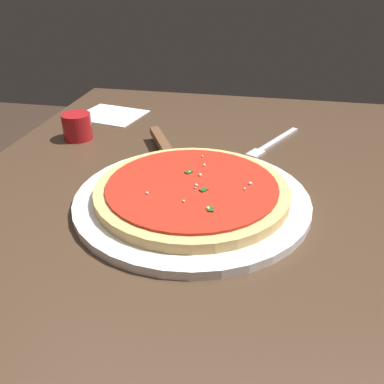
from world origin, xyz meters
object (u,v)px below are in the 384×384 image
at_px(cup_small_sauce, 77,126).
at_px(napkin_folded_right, 111,115).
at_px(pizza_server, 166,150).
at_px(fork, 272,144).
at_px(pizza, 192,190).
at_px(serving_plate, 192,200).

xyz_separation_m(cup_small_sauce, napkin_folded_right, (-0.15, 0.01, -0.03)).
distance_m(cup_small_sauce, napkin_folded_right, 0.16).
bearing_deg(pizza_server, fork, 119.73).
distance_m(napkin_folded_right, fork, 0.40).
bearing_deg(cup_small_sauce, pizza_server, 72.61).
distance_m(pizza, pizza_server, 0.17).
distance_m(cup_small_sauce, fork, 0.40).
xyz_separation_m(cup_small_sauce, fork, (-0.05, 0.40, -0.02)).
height_order(serving_plate, pizza, pizza).
relative_size(pizza, napkin_folded_right, 2.05).
bearing_deg(serving_plate, cup_small_sauce, -126.91).
relative_size(cup_small_sauce, napkin_folded_right, 0.41).
height_order(serving_plate, napkin_folded_right, serving_plate).
height_order(serving_plate, fork, serving_plate).
bearing_deg(cup_small_sauce, pizza, 53.10).
bearing_deg(pizza_server, serving_plate, 27.88).
height_order(cup_small_sauce, napkin_folded_right, cup_small_sauce).
bearing_deg(napkin_folded_right, cup_small_sauce, -5.23).
height_order(pizza_server, fork, pizza_server).
relative_size(serving_plate, napkin_folded_right, 2.50).
relative_size(serving_plate, pizza_server, 1.67).
relative_size(serving_plate, fork, 2.07).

